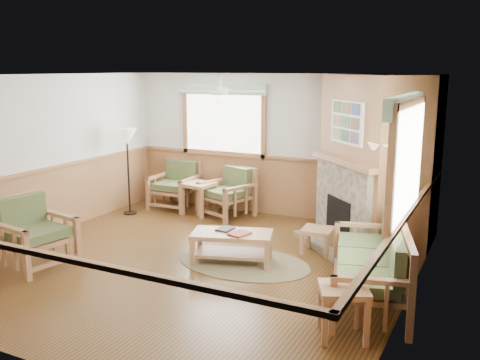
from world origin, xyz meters
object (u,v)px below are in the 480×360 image
at_px(armchair_left, 35,232).
at_px(armchair_back_right, 227,192).
at_px(armchair_back_left, 175,185).
at_px(footstool, 317,241).
at_px(sofa, 368,262).
at_px(end_table_sofa, 343,312).
at_px(floor_lamp_right, 379,202).
at_px(floor_lamp_left, 128,172).
at_px(coffee_table, 232,247).
at_px(end_table_chairs, 199,199).

bearing_deg(armchair_left, armchair_back_right, -9.22).
bearing_deg(armchair_back_left, footstool, -22.38).
relative_size(sofa, end_table_sofa, 3.71).
xyz_separation_m(sofa, floor_lamp_right, (-0.21, 1.41, 0.40)).
bearing_deg(floor_lamp_left, coffee_table, -26.20).
bearing_deg(armchair_back_left, floor_lamp_right, -17.23).
bearing_deg(floor_lamp_right, floor_lamp_left, 174.74).
distance_m(armchair_back_left, footstool, 3.74).
bearing_deg(floor_lamp_left, end_table_chairs, 24.96).
height_order(coffee_table, end_table_chairs, end_table_chairs).
bearing_deg(end_table_sofa, armchair_left, 179.17).
xyz_separation_m(sofa, end_table_chairs, (-3.86, 2.43, -0.17)).
bearing_deg(armchair_back_right, coffee_table, -40.31).
xyz_separation_m(armchair_back_left, floor_lamp_right, (4.36, -1.23, 0.41)).
bearing_deg(sofa, footstool, -155.92).
distance_m(end_table_chairs, footstool, 3.00).
bearing_deg(sofa, armchair_back_left, -135.60).
height_order(armchair_left, end_table_chairs, armchair_left).
bearing_deg(floor_lamp_left, armchair_back_left, 55.71).
bearing_deg(armchair_left, footstool, -46.73).
relative_size(armchair_back_right, armchair_left, 0.94).
xyz_separation_m(armchair_back_left, end_table_sofa, (4.57, -3.72, -0.19)).
height_order(armchair_back_left, floor_lamp_right, floor_lamp_right).
height_order(armchair_back_right, end_table_sofa, armchair_back_right).
relative_size(armchair_left, floor_lamp_left, 0.60).
bearing_deg(floor_lamp_right, end_table_chairs, 164.34).
height_order(armchair_back_left, end_table_sofa, armchair_back_left).
bearing_deg(coffee_table, armchair_back_right, 101.68).
xyz_separation_m(end_table_chairs, floor_lamp_left, (-1.24, -0.57, 0.53)).
height_order(armchair_back_left, coffee_table, armchair_back_left).
height_order(armchair_left, end_table_sofa, armchair_left).
distance_m(armchair_back_right, footstool, 2.58).
relative_size(end_table_sofa, footstool, 1.24).
height_order(sofa, armchair_back_right, sofa).
height_order(end_table_chairs, floor_lamp_right, floor_lamp_right).
bearing_deg(end_table_sofa, armchair_back_left, 140.87).
xyz_separation_m(end_table_chairs, end_table_sofa, (3.86, -3.51, -0.03)).
distance_m(end_table_chairs, floor_lamp_right, 3.84).
xyz_separation_m(armchair_left, end_table_chairs, (0.65, 3.44, -0.19)).
bearing_deg(coffee_table, end_table_chairs, 112.95).
bearing_deg(floor_lamp_right, footstool, -173.49).
distance_m(footstool, floor_lamp_left, 4.10).
bearing_deg(floor_lamp_right, armchair_back_right, 159.64).
relative_size(armchair_back_right, end_table_chairs, 1.50).
relative_size(end_table_chairs, floor_lamp_right, 0.35).
bearing_deg(armchair_back_left, end_table_chairs, -17.94).
relative_size(coffee_table, end_table_chairs, 1.85).
bearing_deg(end_table_sofa, sofa, 90.00).
distance_m(end_table_sofa, footstool, 2.62).
xyz_separation_m(end_table_chairs, floor_lamp_right, (3.66, -1.03, 0.57)).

